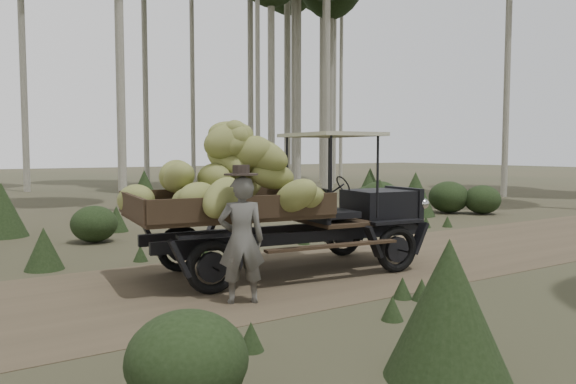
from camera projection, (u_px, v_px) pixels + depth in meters
name	position (u px, v px, depth m)	size (l,w,h in m)	color
ground	(372.00, 262.00, 10.20)	(120.00, 120.00, 0.00)	#473D2B
dirt_track	(372.00, 262.00, 10.20)	(70.00, 4.00, 0.01)	brown
banana_truck	(258.00, 184.00, 8.97)	(5.25, 2.82, 2.60)	black
farmer	(241.00, 238.00, 7.41)	(0.72, 0.60, 1.84)	#54514C
undergrowth	(347.00, 224.00, 11.46)	(22.86, 24.72, 1.37)	#233319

